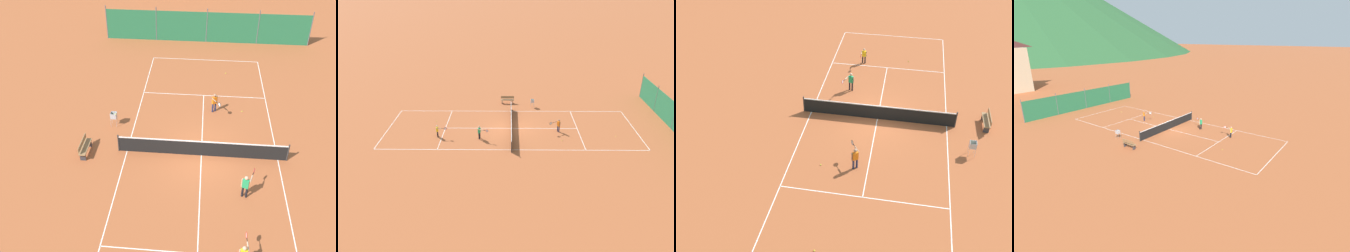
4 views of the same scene
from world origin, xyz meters
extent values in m
plane|color=#A8542D|center=(0.00, 0.00, 0.00)|extent=(600.00, 600.00, 0.00)
cube|color=white|center=(0.00, -11.90, 0.00)|extent=(8.25, 0.05, 0.01)
cube|color=white|center=(-4.10, 0.00, 0.00)|extent=(0.05, 23.85, 0.01)
cube|color=white|center=(4.10, 0.00, 0.00)|extent=(0.05, 23.85, 0.01)
cube|color=white|center=(0.00, 6.40, 0.00)|extent=(8.20, 0.05, 0.01)
cube|color=white|center=(0.00, -6.40, 0.00)|extent=(8.20, 0.05, 0.01)
cube|color=white|center=(0.00, 0.00, 0.00)|extent=(0.05, 12.80, 0.01)
cylinder|color=#2D2D2D|center=(-4.55, 0.00, 0.53)|extent=(0.08, 0.08, 1.06)
cylinder|color=#2D2D2D|center=(4.55, 0.00, 0.53)|extent=(0.08, 0.08, 1.06)
cube|color=black|center=(0.00, 0.00, 0.46)|extent=(9.10, 0.02, 0.91)
cube|color=white|center=(0.00, 0.00, 0.93)|extent=(9.10, 0.04, 0.06)
cylinder|color=black|center=(2.02, -2.88, 0.30)|extent=(0.11, 0.11, 0.60)
cylinder|color=black|center=(2.20, -2.94, 0.30)|extent=(0.11, 0.11, 0.60)
cube|color=#239E5B|center=(2.11, -2.91, 0.84)|extent=(0.33, 0.25, 0.47)
sphere|color=tan|center=(2.11, -2.91, 1.19)|extent=(0.19, 0.19, 0.19)
cylinder|color=tan|center=(1.93, -2.85, 0.84)|extent=(0.07, 0.07, 0.47)
cylinder|color=tan|center=(2.36, -2.74, 1.02)|extent=(0.21, 0.47, 0.07)
cylinder|color=black|center=(2.46, -2.42, 1.02)|extent=(0.09, 0.21, 0.03)
torus|color=red|center=(2.54, -2.18, 1.02)|extent=(0.11, 0.28, 0.28)
cylinder|color=silver|center=(2.54, -2.18, 1.02)|extent=(0.08, 0.24, 0.25)
cylinder|color=black|center=(1.69, -6.80, 0.28)|extent=(0.10, 0.10, 0.55)
cylinder|color=black|center=(1.87, -6.79, 0.28)|extent=(0.10, 0.10, 0.55)
cube|color=yellow|center=(1.78, -6.79, 0.77)|extent=(0.27, 0.16, 0.43)
sphere|color=tan|center=(1.78, -6.79, 1.09)|extent=(0.17, 0.17, 0.17)
cylinder|color=tan|center=(1.61, -6.80, 0.77)|extent=(0.06, 0.06, 0.43)
cylinder|color=tan|center=(1.94, -6.57, 0.94)|extent=(0.08, 0.43, 0.06)
cylinder|color=black|center=(1.93, -6.26, 0.94)|extent=(0.04, 0.20, 0.03)
torus|color=red|center=(1.92, -6.02, 0.94)|extent=(0.03, 0.28, 0.28)
cylinder|color=silver|center=(1.92, -6.02, 0.94)|extent=(0.01, 0.25, 0.25)
cylinder|color=#23284C|center=(0.75, 4.52, 0.30)|extent=(0.11, 0.11, 0.60)
cylinder|color=#23284C|center=(0.59, 4.41, 0.30)|extent=(0.11, 0.11, 0.60)
cube|color=orange|center=(0.67, 4.47, 0.83)|extent=(0.33, 0.30, 0.47)
sphere|color=#A37556|center=(0.67, 4.47, 1.19)|extent=(0.18, 0.18, 0.18)
cylinder|color=#A37556|center=(0.83, 4.57, 0.83)|extent=(0.07, 0.07, 0.47)
cylinder|color=#A37556|center=(0.64, 4.17, 1.02)|extent=(0.31, 0.43, 0.07)
cylinder|color=black|center=(0.82, 3.88, 1.02)|extent=(0.14, 0.20, 0.03)
torus|color=black|center=(0.95, 3.68, 1.02)|extent=(0.17, 0.25, 0.28)
cylinder|color=silver|center=(0.95, 3.68, 1.02)|extent=(0.14, 0.21, 0.25)
sphere|color=#CCE033|center=(-1.48, -7.58, 0.03)|extent=(0.07, 0.07, 0.07)
sphere|color=#CCE033|center=(2.46, 4.59, 0.03)|extent=(0.07, 0.07, 0.07)
sphere|color=#CCE033|center=(1.57, 9.71, 0.03)|extent=(0.07, 0.07, 0.07)
cylinder|color=#B7B7BC|center=(-5.47, 2.20, 0.28)|extent=(0.02, 0.02, 0.55)
cylinder|color=#B7B7BC|center=(-5.13, 2.20, 0.28)|extent=(0.02, 0.02, 0.55)
cylinder|color=#B7B7BC|center=(-5.47, 2.54, 0.28)|extent=(0.02, 0.02, 0.55)
cylinder|color=#B7B7BC|center=(-5.13, 2.54, 0.28)|extent=(0.02, 0.02, 0.55)
cube|color=#B7B7BC|center=(-5.30, 2.37, 0.56)|extent=(0.34, 0.34, 0.02)
cube|color=#B7B7BC|center=(-5.30, 2.20, 0.72)|extent=(0.34, 0.02, 0.34)
cube|color=#B7B7BC|center=(-5.30, 2.54, 0.72)|extent=(0.34, 0.02, 0.34)
cube|color=#B7B7BC|center=(-5.47, 2.37, 0.72)|extent=(0.02, 0.34, 0.34)
cube|color=#B7B7BC|center=(-5.13, 2.37, 0.72)|extent=(0.02, 0.34, 0.34)
sphere|color=#CCE033|center=(-5.40, 2.46, 0.60)|extent=(0.07, 0.07, 0.07)
sphere|color=#CCE033|center=(-5.36, 2.36, 0.60)|extent=(0.07, 0.07, 0.07)
sphere|color=#CCE033|center=(-5.37, 2.43, 0.60)|extent=(0.07, 0.07, 0.07)
sphere|color=#CCE033|center=(-5.27, 2.25, 0.60)|extent=(0.07, 0.07, 0.07)
sphere|color=#CCE033|center=(-5.30, 2.30, 0.60)|extent=(0.07, 0.07, 0.07)
sphere|color=#CCE033|center=(-5.43, 2.26, 0.60)|extent=(0.07, 0.07, 0.07)
sphere|color=#CCE033|center=(-5.24, 2.45, 0.66)|extent=(0.07, 0.07, 0.07)
sphere|color=#CCE033|center=(-5.18, 2.27, 0.66)|extent=(0.07, 0.07, 0.07)
sphere|color=#CCE033|center=(-5.17, 2.25, 0.66)|extent=(0.07, 0.07, 0.07)
sphere|color=#CCE033|center=(-5.30, 2.48, 0.66)|extent=(0.07, 0.07, 0.07)
sphere|color=#CCE033|center=(-5.30, 2.30, 0.66)|extent=(0.07, 0.07, 0.07)
sphere|color=#CCE033|center=(-5.36, 2.28, 0.66)|extent=(0.07, 0.07, 0.07)
sphere|color=#CCE033|center=(-5.38, 2.35, 0.71)|extent=(0.07, 0.07, 0.07)
sphere|color=#CCE033|center=(-5.20, 2.50, 0.71)|extent=(0.07, 0.07, 0.07)
cube|color=olive|center=(-6.30, -0.40, 0.44)|extent=(0.36, 1.50, 0.05)
cube|color=olive|center=(-6.46, -0.40, 0.70)|extent=(0.04, 1.50, 0.28)
cube|color=#333338|center=(-6.30, 0.20, 0.22)|extent=(0.32, 0.06, 0.44)
cube|color=#333338|center=(-6.30, -1.00, 0.22)|extent=(0.32, 0.06, 0.44)
camera|label=1|loc=(-0.26, -16.64, 13.67)|focal=42.00mm
camera|label=2|loc=(28.36, -0.25, 14.39)|focal=35.00mm
camera|label=3|loc=(-1.40, 19.13, 14.12)|focal=42.00mm
camera|label=4|loc=(-21.56, -17.74, 9.89)|focal=28.00mm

